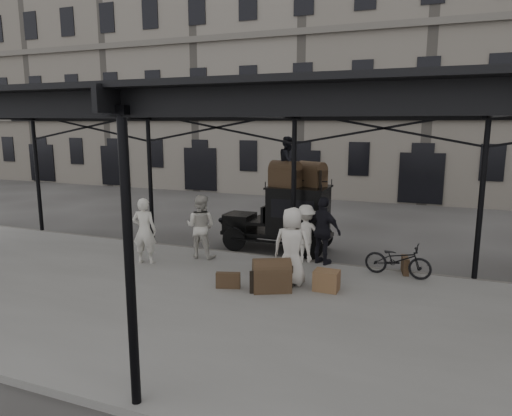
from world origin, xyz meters
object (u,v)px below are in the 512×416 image
at_px(taxi, 289,215).
at_px(bicycle, 398,260).
at_px(steamer_trunk_roof_near, 285,176).
at_px(steamer_trunk_platform, 272,277).
at_px(porter_left, 144,231).
at_px(porter_official, 323,231).

bearing_deg(taxi, bicycle, -26.75).
bearing_deg(taxi, steamer_trunk_roof_near, -108.07).
bearing_deg(steamer_trunk_platform, bicycle, 12.33).
relative_size(porter_left, steamer_trunk_platform, 2.10).
height_order(taxi, porter_official, taxi).
distance_m(bicycle, steamer_trunk_roof_near, 4.44).
xyz_separation_m(taxi, bicycle, (3.60, -1.82, -0.60)).
bearing_deg(steamer_trunk_roof_near, steamer_trunk_platform, -61.55).
distance_m(steamer_trunk_roof_near, steamer_trunk_platform, 4.42).
relative_size(porter_official, steamer_trunk_roof_near, 2.09).
bearing_deg(steamer_trunk_platform, steamer_trunk_roof_near, 76.82).
height_order(taxi, porter_left, taxi).
height_order(bicycle, steamer_trunk_platform, bicycle).
height_order(taxi, steamer_trunk_platform, taxi).
bearing_deg(steamer_trunk_roof_near, porter_official, -23.16).
relative_size(bicycle, steamer_trunk_roof_near, 1.85).
relative_size(porter_official, bicycle, 1.13).
distance_m(porter_official, steamer_trunk_roof_near, 2.43).
bearing_deg(bicycle, taxi, 70.33).
height_order(porter_left, bicycle, porter_left).
distance_m(taxi, steamer_trunk_platform, 4.21).
height_order(porter_left, porter_official, porter_official).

